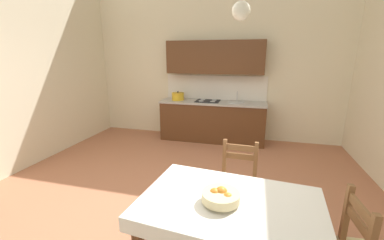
{
  "coord_description": "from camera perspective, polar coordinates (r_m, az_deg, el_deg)",
  "views": [
    {
      "loc": [
        0.93,
        -2.69,
        1.87
      ],
      "look_at": [
        0.1,
        0.51,
        1.0
      ],
      "focal_mm": 22.67,
      "sensor_mm": 36.0,
      "label": 1
    }
  ],
  "objects": [
    {
      "name": "wall_back",
      "position": [
        5.7,
        5.47,
        17.41
      ],
      "size": [
        6.22,
        0.12,
        4.28
      ],
      "primitive_type": "cube",
      "color": "beige",
      "rests_on": "ground_plane"
    },
    {
      "name": "fruit_bowl",
      "position": [
        2.0,
        6.78,
        -17.39
      ],
      "size": [
        0.3,
        0.3,
        0.12
      ],
      "color": "beige",
      "rests_on": "dining_table"
    },
    {
      "name": "kitchen_cabinetry",
      "position": [
        5.46,
        4.93,
        3.99
      ],
      "size": [
        2.33,
        0.63,
        2.2
      ],
      "color": "#56331C",
      "rests_on": "ground_plane"
    },
    {
      "name": "dining_chair_kitchen_side",
      "position": [
        2.93,
        10.64,
        -14.77
      ],
      "size": [
        0.44,
        0.44,
        0.93
      ],
      "color": "#D1BC89",
      "rests_on": "ground_plane"
    },
    {
      "name": "dining_table",
      "position": [
        2.13,
        8.81,
        -21.14
      ],
      "size": [
        1.52,
        1.08,
        0.75
      ],
      "color": "brown",
      "rests_on": "ground_plane"
    },
    {
      "name": "ground_plane",
      "position": [
        3.44,
        -3.93,
        -19.29
      ],
      "size": [
        6.22,
        6.34,
        0.1
      ],
      "primitive_type": "cube",
      "color": "#AD6B4C"
    }
  ]
}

